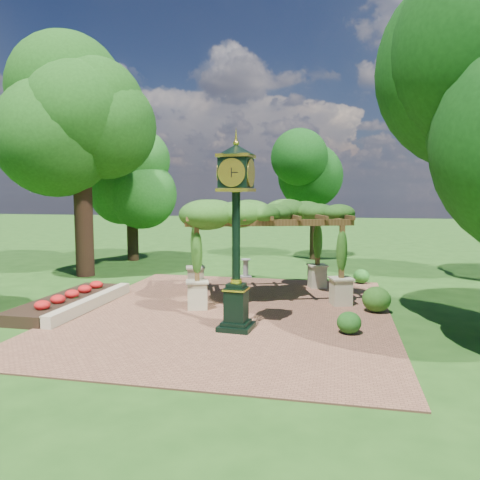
# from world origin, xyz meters

# --- Properties ---
(ground) EXTENTS (120.00, 120.00, 0.00)m
(ground) POSITION_xyz_m (0.00, 0.00, 0.00)
(ground) COLOR #1E4714
(ground) RESTS_ON ground
(brick_plaza) EXTENTS (10.00, 12.00, 0.04)m
(brick_plaza) POSITION_xyz_m (0.00, 1.00, 0.02)
(brick_plaza) COLOR brown
(brick_plaza) RESTS_ON ground
(border_wall) EXTENTS (0.35, 5.00, 0.40)m
(border_wall) POSITION_xyz_m (-4.60, 0.50, 0.20)
(border_wall) COLOR #C6B793
(border_wall) RESTS_ON ground
(flower_bed) EXTENTS (1.50, 5.00, 0.36)m
(flower_bed) POSITION_xyz_m (-5.50, 0.50, 0.18)
(flower_bed) COLOR red
(flower_bed) RESTS_ON ground
(pedestal_clock) EXTENTS (1.10, 1.10, 5.20)m
(pedestal_clock) POSITION_xyz_m (0.61, -0.86, 3.11)
(pedestal_clock) COLOR black
(pedestal_clock) RESTS_ON brick_plaza
(pergola) EXTENTS (6.47, 5.12, 3.56)m
(pergola) POSITION_xyz_m (0.69, 3.33, 2.92)
(pergola) COLOR #BFB68E
(pergola) RESTS_ON brick_plaza
(sundial) EXTENTS (0.61, 0.61, 0.85)m
(sundial) POSITION_xyz_m (-0.74, 7.21, 0.37)
(sundial) COLOR gray
(sundial) RESTS_ON ground
(shrub_front) EXTENTS (0.76, 0.76, 0.59)m
(shrub_front) POSITION_xyz_m (3.68, -0.60, 0.34)
(shrub_front) COLOR #1E5418
(shrub_front) RESTS_ON brick_plaza
(shrub_mid) EXTENTS (1.00, 1.00, 0.81)m
(shrub_mid) POSITION_xyz_m (4.58, 1.95, 0.45)
(shrub_mid) COLOR #275618
(shrub_mid) RESTS_ON brick_plaza
(shrub_back) EXTENTS (0.82, 0.82, 0.59)m
(shrub_back) POSITION_xyz_m (4.33, 6.72, 0.34)
(shrub_back) COLOR #24651D
(shrub_back) RESTS_ON brick_plaza
(tree_west_near) EXTENTS (4.92, 4.92, 10.85)m
(tree_west_near) POSITION_xyz_m (-8.11, 6.16, 7.43)
(tree_west_near) COLOR #341E14
(tree_west_near) RESTS_ON ground
(tree_west_far) EXTENTS (3.88, 3.88, 6.80)m
(tree_west_far) POSITION_xyz_m (-8.09, 11.25, 4.66)
(tree_west_far) COLOR black
(tree_west_far) RESTS_ON ground
(tree_north) EXTENTS (3.44, 3.44, 7.19)m
(tree_north) POSITION_xyz_m (2.03, 13.83, 4.91)
(tree_north) COLOR #322314
(tree_north) RESTS_ON ground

